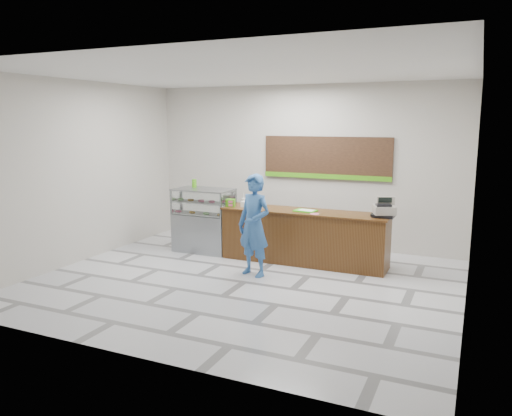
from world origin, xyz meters
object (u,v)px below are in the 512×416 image
at_px(display_case, 204,220).
at_px(serving_tray, 305,211).
at_px(cash_register, 384,209).
at_px(sales_counter, 304,237).
at_px(customer, 254,225).

bearing_deg(display_case, serving_tray, -0.90).
xyz_separation_m(cash_register, serving_tray, (-1.47, -0.05, -0.12)).
bearing_deg(serving_tray, sales_counter, 141.45).
distance_m(display_case, serving_tray, 2.28).
relative_size(sales_counter, customer, 1.79).
relative_size(serving_tray, customer, 0.24).
bearing_deg(customer, sales_counter, 78.94).
xyz_separation_m(sales_counter, serving_tray, (0.03, -0.04, 0.52)).
relative_size(display_case, serving_tray, 3.04).
height_order(display_case, customer, customer).
bearing_deg(display_case, customer, -33.49).
distance_m(sales_counter, customer, 1.29).
xyz_separation_m(display_case, serving_tray, (2.25, -0.04, 0.37)).
bearing_deg(serving_tray, customer, -111.30).
height_order(cash_register, serving_tray, cash_register).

